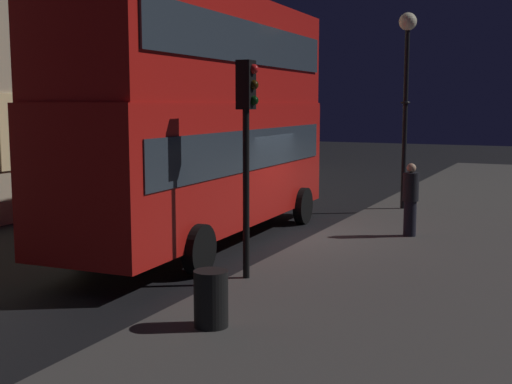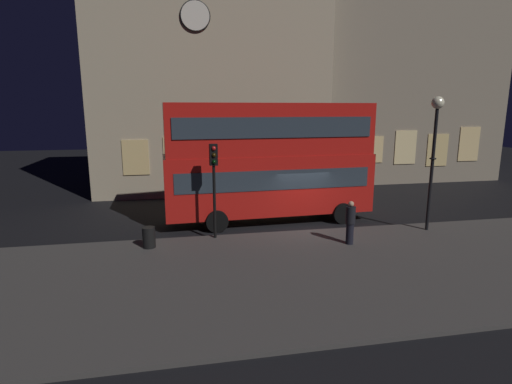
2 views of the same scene
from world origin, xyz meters
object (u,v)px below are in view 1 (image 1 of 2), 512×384
Objects in this scene: pedestrian at (410,199)px; litter_bin at (211,299)px; traffic_light_near_kerb at (247,123)px; double_decker_bus at (205,110)px; street_lamp at (407,65)px.

pedestrian is 2.15× the size of litter_bin.
traffic_light_near_kerb is 2.24× the size of pedestrian.
litter_bin is (-5.43, -3.18, -2.58)m from double_decker_bus.
traffic_light_near_kerb reaches higher than pedestrian.
double_decker_bus is at bearing 72.66° from pedestrian.
double_decker_bus is 12.39× the size of litter_bin.
street_lamp reaches higher than pedestrian.
traffic_light_near_kerb is 4.81× the size of litter_bin.
litter_bin is (-2.61, -0.71, -2.39)m from traffic_light_near_kerb.
street_lamp is 3.32× the size of pedestrian.
street_lamp is at bearing -7.05° from traffic_light_near_kerb.
street_lamp reaches higher than traffic_light_near_kerb.
double_decker_bus is 2.57× the size of traffic_light_near_kerb.
double_decker_bus is 3.76m from traffic_light_near_kerb.
street_lamp is 7.14× the size of litter_bin.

